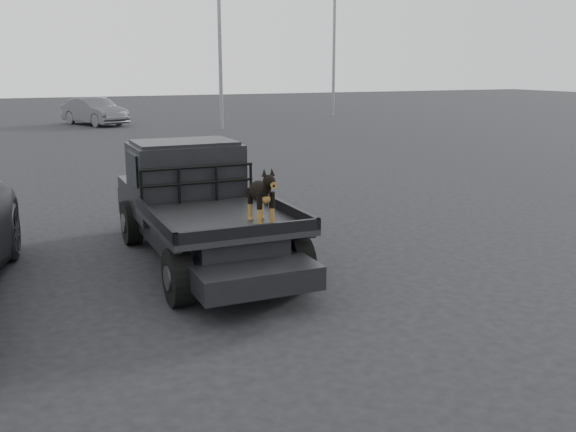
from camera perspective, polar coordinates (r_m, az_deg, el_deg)
name	(u,v)px	position (r m, az deg, el deg)	size (l,w,h in m)	color
ground	(230,304)	(8.38, -5.21, -7.82)	(120.00, 120.00, 0.00)	black
flatbed_ute	(203,233)	(10.07, -7.56, -1.52)	(2.00, 5.40, 0.92)	black
ute_cab	(185,167)	(10.78, -9.14, 4.29)	(1.72, 1.30, 0.88)	black
headache_rack	(198,185)	(10.10, -8.01, 2.78)	(1.80, 0.08, 0.55)	black
dog	(261,196)	(8.66, -2.43, 1.81)	(0.32, 0.60, 0.74)	black
distant_car_a	(94,111)	(35.09, -16.83, 8.90)	(1.49, 4.28, 1.41)	#46464B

